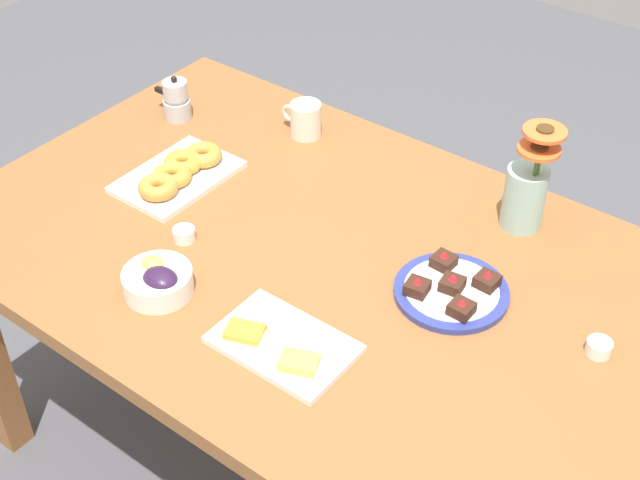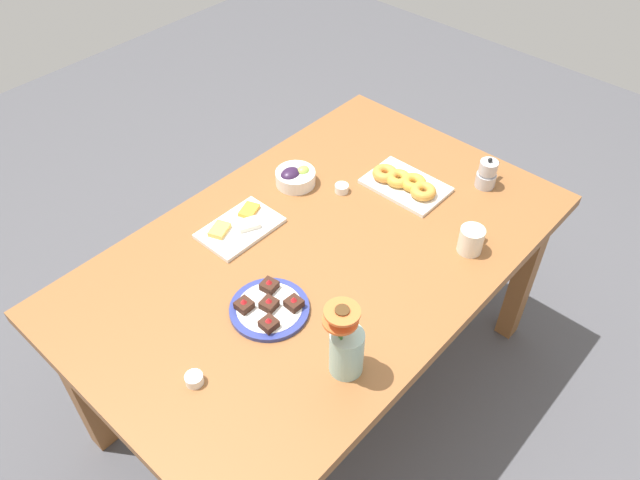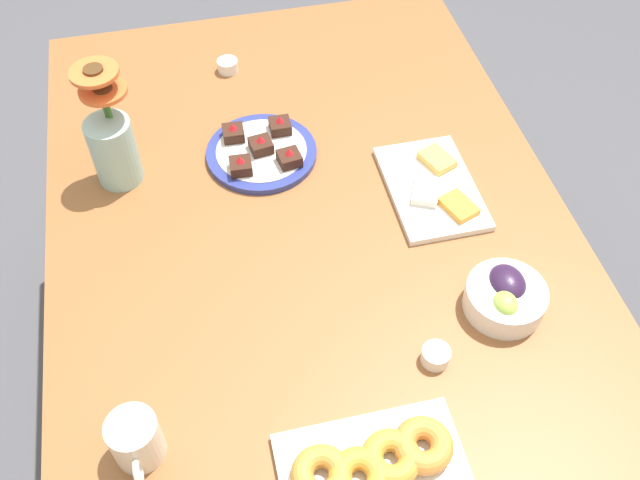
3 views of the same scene
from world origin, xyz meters
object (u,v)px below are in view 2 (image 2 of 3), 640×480
Objects in this scene: croissant_platter at (405,183)px; dining_table at (320,268)px; dessert_plate at (269,308)px; flower_vase at (346,348)px; jam_cup_berry at (342,188)px; jam_cup_honey at (194,379)px; cheese_platter at (240,227)px; moka_pot at (487,174)px; coffee_mug at (471,239)px; grape_bowl at (295,177)px.

dining_table is at bearing 177.91° from croissant_platter.
dessert_plate is 0.90× the size of flower_vase.
jam_cup_berry is 0.21× the size of dessert_plate.
dessert_plate is 0.30m from flower_vase.
flower_vase is (-0.00, -0.29, 0.08)m from dessert_plate.
dining_table is 0.60m from jam_cup_honey.
flower_vase is (-0.71, -0.33, 0.07)m from croissant_platter.
moka_pot is at bearing -32.83° from cheese_platter.
cheese_platter reaches higher than jam_cup_honey.
dessert_plate is at bearing 5.24° from jam_cup_honey.
coffee_mug is 2.34× the size of jam_cup_honey.
grape_bowl reaches higher than jam_cup_berry.
jam_cup_berry is (0.37, -0.12, 0.01)m from cheese_platter.
jam_cup_honey is (-1.01, -0.07, -0.01)m from croissant_platter.
dessert_plate is at bearing -143.52° from grape_bowl.
coffee_mug is 0.49m from jam_cup_berry.
jam_cup_honey is at bearing -165.16° from jam_cup_berry.
flower_vase reaches higher than jam_cup_honey.
flower_vase is (-0.60, 0.00, 0.04)m from coffee_mug.
cheese_platter is (-0.11, 0.26, 0.10)m from dining_table.
croissant_platter is (0.11, 0.34, -0.02)m from coffee_mug.
coffee_mug is at bearing -48.20° from dining_table.
moka_pot is at bearing -6.08° from jam_cup_honey.
grape_bowl is 0.85m from jam_cup_honey.
dining_table is at bearing 12.07° from dessert_plate.
coffee_mug is 0.35m from croissant_platter.
flower_vase is at bearing -138.59° from jam_cup_berry.
jam_cup_honey is (-0.77, -0.37, -0.01)m from grape_bowl.
flower_vase reaches higher than cheese_platter.
jam_cup_honey is 0.40× the size of moka_pot.
croissant_platter is 1.21× the size of dessert_plate.
coffee_mug is at bearing -0.24° from flower_vase.
dessert_plate is at bearing -160.21° from jam_cup_berry.
dining_table is at bearing -123.01° from grape_bowl.
dessert_plate is at bearing -119.10° from cheese_platter.
moka_pot reaches higher than jam_cup_honey.
grape_bowl is 0.29m from cheese_platter.
dining_table is 0.68m from moka_pot.
dining_table is 0.36m from grape_bowl.
cheese_platter is (-0.29, -0.03, -0.02)m from grape_bowl.
jam_cup_berry is (-0.16, 0.15, -0.01)m from croissant_platter.
dining_table is 0.30m from dessert_plate.
grape_bowl is at bearing 25.98° from jam_cup_honey.
grape_bowl reaches higher than cheese_platter.
cheese_platter is at bearing 147.17° from moka_pot.
grape_bowl is at bearing 128.51° from croissant_platter.
flower_vase is 2.15× the size of moka_pot.
moka_pot is (0.20, -0.20, 0.03)m from croissant_platter.
jam_cup_honey reaches higher than dining_table.
grape_bowl is at bearing 116.96° from jam_cup_berry.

